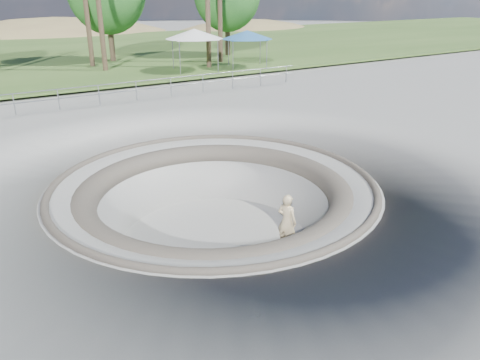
# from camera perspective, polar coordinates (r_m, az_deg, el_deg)

# --- Properties ---
(ground) EXTENTS (180.00, 180.00, 0.00)m
(ground) POSITION_cam_1_polar(r_m,az_deg,el_deg) (14.75, -3.19, -0.40)
(ground) COLOR gray
(ground) RESTS_ON ground
(skate_bowl) EXTENTS (14.00, 14.00, 4.10)m
(skate_bowl) POSITION_cam_1_polar(r_m,az_deg,el_deg) (15.54, -3.05, -6.64)
(skate_bowl) COLOR gray
(skate_bowl) RESTS_ON ground
(grass_strip) EXTENTS (180.00, 36.00, 0.12)m
(grass_strip) POSITION_cam_1_polar(r_m,az_deg,el_deg) (46.73, -24.62, 13.55)
(grass_strip) COLOR #365421
(grass_strip) RESTS_ON ground
(distant_hills) EXTENTS (103.20, 45.00, 28.60)m
(distant_hills) POSITION_cam_1_polar(r_m,az_deg,el_deg) (71.03, -23.66, 10.05)
(distant_hills) COLOR olive
(distant_hills) RESTS_ON ground
(safety_railing) EXTENTS (25.00, 0.06, 1.03)m
(safety_railing) POSITION_cam_1_polar(r_m,az_deg,el_deg) (25.32, -16.81, 9.93)
(safety_railing) COLOR gray
(safety_railing) RESTS_ON ground
(skateboard) EXTENTS (0.87, 0.41, 0.09)m
(skateboard) POSITION_cam_1_polar(r_m,az_deg,el_deg) (14.88, 5.60, -8.15)
(skateboard) COLOR #94563B
(skateboard) RESTS_ON ground
(skater) EXTENTS (0.62, 0.75, 1.78)m
(skater) POSITION_cam_1_polar(r_m,az_deg,el_deg) (14.44, 5.74, -5.03)
(skater) COLOR #CDB584
(skater) RESTS_ON skateboard
(canopy_white) EXTENTS (5.50, 5.50, 2.87)m
(canopy_white) POSITION_cam_1_polar(r_m,az_deg,el_deg) (34.42, -5.61, 17.29)
(canopy_white) COLOR gray
(canopy_white) RESTS_ON ground
(canopy_blue) EXTENTS (4.82, 4.82, 2.65)m
(canopy_blue) POSITION_cam_1_polar(r_m,az_deg,el_deg) (35.91, 0.87, 17.27)
(canopy_blue) COLOR gray
(canopy_blue) RESTS_ON ground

